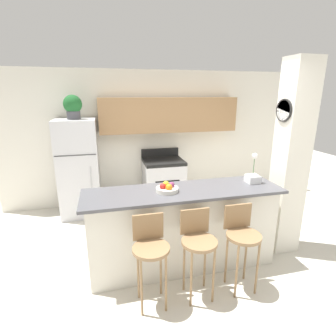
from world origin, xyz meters
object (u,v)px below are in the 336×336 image
bar_stool_left (150,248)px  bar_stool_mid (198,242)px  potted_plant_on_fridge (73,106)px  stove_range (163,182)px  trash_bin (114,205)px  fruit_bowl (167,188)px  orchid_vase (253,176)px  refrigerator (79,168)px  bar_stool_right (242,236)px

bar_stool_left → bar_stool_mid: 0.50m
bar_stool_left → potted_plant_on_fridge: size_ratio=2.40×
stove_range → trash_bin: size_ratio=2.82×
potted_plant_on_fridge → fruit_bowl: 2.38m
potted_plant_on_fridge → trash_bin: 1.83m
bar_stool_mid → orchid_vase: bearing=31.2°
fruit_bowl → refrigerator: bearing=120.9°
orchid_vase → refrigerator: bearing=140.9°
bar_stool_left → fruit_bowl: (0.30, 0.51, 0.43)m
bar_stool_mid → trash_bin: size_ratio=2.51×
potted_plant_on_fridge → orchid_vase: (2.28, -1.85, -0.81)m
stove_range → bar_stool_mid: (-0.19, -2.43, 0.18)m
refrigerator → bar_stool_mid: size_ratio=1.79×
fruit_bowl → trash_bin: 1.98m
bar_stool_left → bar_stool_right: same height
fruit_bowl → stove_range: bearing=78.4°
bar_stool_mid → potted_plant_on_fridge: bearing=119.1°
refrigerator → fruit_bowl: 2.23m
bar_stool_left → potted_plant_on_fridge: 2.86m
bar_stool_mid → bar_stool_right: 0.50m
bar_stool_right → trash_bin: bearing=120.5°
refrigerator → bar_stool_left: 2.57m
potted_plant_on_fridge → trash_bin: (0.56, -0.23, -1.73)m
refrigerator → fruit_bowl: refrigerator is taller
potted_plant_on_fridge → orchid_vase: size_ratio=1.03×
bar_stool_left → trash_bin: (-0.28, 2.19, -0.45)m
bar_stool_left → trash_bin: bar_stool_left is taller
bar_stool_left → trash_bin: 2.25m
refrigerator → bar_stool_left: refrigerator is taller
orchid_vase → fruit_bowl: 1.14m
potted_plant_on_fridge → fruit_bowl: size_ratio=1.54×
fruit_bowl → orchid_vase: bearing=2.8°
refrigerator → potted_plant_on_fridge: (-0.00, 0.00, 1.07)m
bar_stool_mid → bar_stool_right: (0.50, 0.00, 0.00)m
bar_stool_left → orchid_vase: bearing=21.5°
bar_stool_right → potted_plant_on_fridge: size_ratio=2.40×
stove_range → bar_stool_mid: stove_range is taller
bar_stool_right → potted_plant_on_fridge: potted_plant_on_fridge is taller
stove_range → fruit_bowl: 2.05m
bar_stool_right → trash_bin: 2.58m
stove_range → fruit_bowl: size_ratio=4.14×
refrigerator → stove_range: 1.58m
bar_stool_mid → fruit_bowl: 0.70m
refrigerator → orchid_vase: (2.28, -1.85, 0.26)m
bar_stool_right → potted_plant_on_fridge: 3.30m
bar_stool_left → fruit_bowl: fruit_bowl is taller
bar_stool_left → trash_bin: size_ratio=2.51×
stove_range → bar_stool_mid: size_ratio=1.12×
bar_stool_right → orchid_vase: size_ratio=2.47×
bar_stool_mid → bar_stool_right: same height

